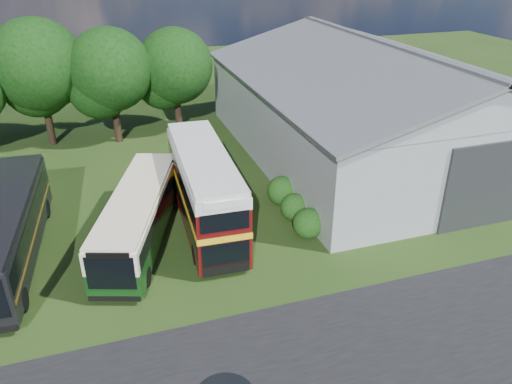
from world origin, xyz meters
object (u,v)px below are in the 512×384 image
object	(u,v)px
bus_green_single	(139,216)
bus_dark_single	(4,230)
storage_shed	(374,96)
bus_maroon_double	(205,190)

from	to	relation	value
bus_green_single	bus_dark_single	size ratio (longest dim) A/B	0.90
storage_shed	bus_green_single	xyz separation A→B (m)	(-18.07, -7.79, -2.61)
bus_green_single	bus_dark_single	world-z (taller)	bus_dark_single
bus_maroon_double	bus_dark_single	world-z (taller)	bus_maroon_double
bus_green_single	bus_maroon_double	size ratio (longest dim) A/B	1.03
storage_shed	bus_dark_single	bearing A→B (deg)	-162.98
bus_green_single	bus_maroon_double	world-z (taller)	bus_maroon_double
storage_shed	bus_green_single	bearing A→B (deg)	-156.69
bus_maroon_double	storage_shed	bearing A→B (deg)	29.29
storage_shed	bus_maroon_double	xyz separation A→B (m)	(-14.40, -7.24, -1.95)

